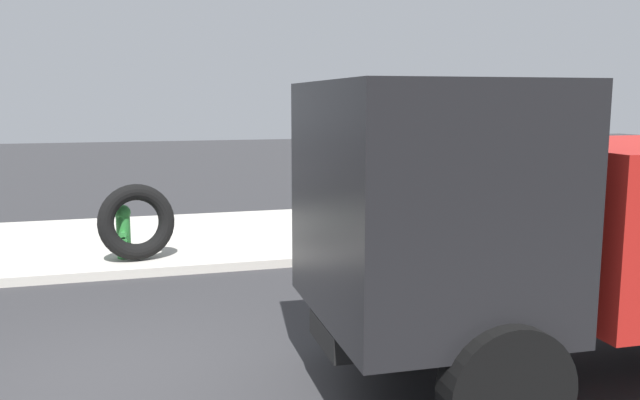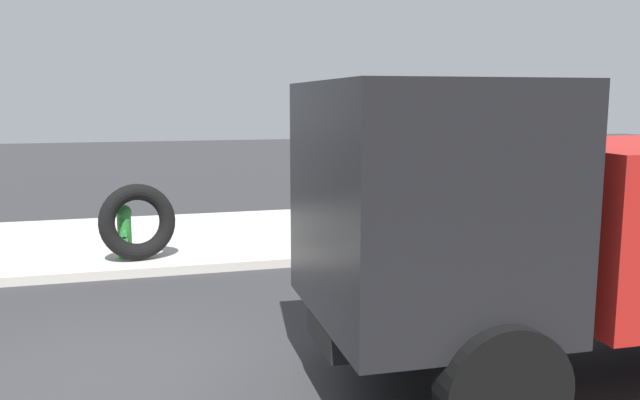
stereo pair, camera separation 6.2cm
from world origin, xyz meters
name	(u,v)px [view 1 (the left image)]	position (x,y,z in m)	size (l,w,h in m)	color
ground_plane	(106,383)	(0.00, 0.00, 0.00)	(80.00, 80.00, 0.00)	#2D2D30
sidewalk_curb	(117,243)	(0.00, 6.50, 0.07)	(36.00, 5.00, 0.15)	#BCB7AD
fire_hydrant	(123,230)	(0.16, 4.84, 0.64)	(0.27, 0.61, 0.92)	#2D8438
loose_tire	(137,222)	(0.38, 4.64, 0.80)	(1.28, 1.28, 0.27)	black
dump_truck_red	(631,219)	(5.28, -1.10, 1.61)	(7.06, 2.93, 3.00)	red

